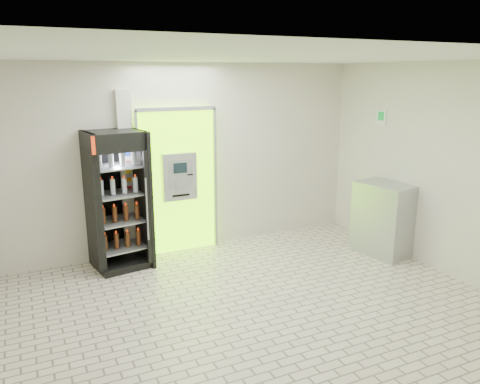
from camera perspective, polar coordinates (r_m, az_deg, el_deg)
ground at (r=5.90m, az=2.12°, el=-14.35°), size 6.00×6.00×0.00m
room_shell at (r=5.28m, az=2.31°, el=3.51°), size 6.00×6.00×6.00m
atm_assembly at (r=7.53m, az=-7.62°, el=1.43°), size 1.30×0.24×2.33m
pillar at (r=7.35m, az=-13.54°, el=1.86°), size 0.22×0.11×2.60m
beverage_cooler at (r=7.10m, az=-14.63°, el=-1.30°), size 0.87×0.82×2.04m
steel_cabinet at (r=7.80m, az=17.09°, el=-3.15°), size 0.74×0.96×1.16m
exit_sign at (r=8.09m, az=16.84°, el=8.66°), size 0.02×0.22×0.26m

